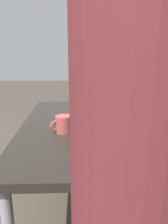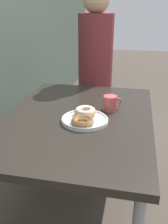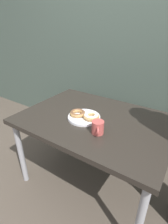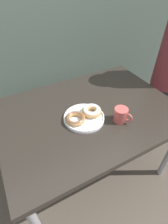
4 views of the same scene
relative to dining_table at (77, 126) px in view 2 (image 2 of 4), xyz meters
The scene contains 5 objects.
ground_plane 0.72m from the dining_table, 90.00° to the right, with size 14.00×14.00×0.00m, color #4C4238.
dining_table is the anchor object (origin of this frame).
donut_plate 0.13m from the dining_table, 140.40° to the right, with size 0.29×0.27×0.06m.
coffee_mug 0.25m from the dining_table, 54.76° to the right, with size 0.09×0.12×0.10m.
person_figure 0.86m from the dining_table, ahead, with size 0.33×0.31×1.48m.
Camera 2 is at (-1.35, -0.00, 1.33)m, focal length 40.00 mm.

